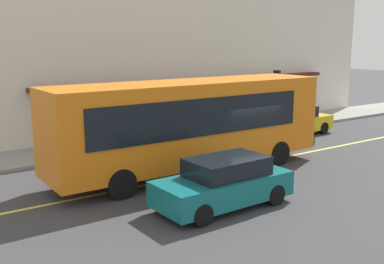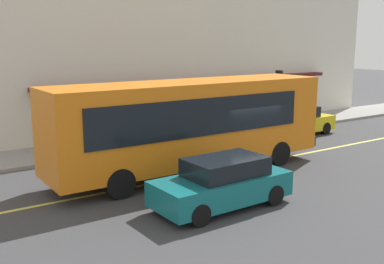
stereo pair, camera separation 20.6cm
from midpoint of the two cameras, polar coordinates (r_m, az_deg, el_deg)
The scene contains 10 objects.
ground at distance 18.56m, azimuth 5.55°, elevation -4.27°, with size 120.00×120.00×0.00m, color #38383A.
sidewalk at distance 23.18m, azimuth -3.83°, elevation -0.90°, with size 80.00×3.12×0.15m, color gray.
lane_centre_stripe at distance 18.56m, azimuth 5.55°, elevation -4.26°, with size 36.00×0.16×0.01m, color #D8D14C.
storefront_building at distance 29.32m, azimuth -4.22°, elevation 10.63°, with size 27.13×9.04×9.29m.
bus at distance 17.17m, azimuth -0.35°, elevation 1.30°, with size 11.14×2.64×3.50m.
traffic_light at distance 26.29m, azimuth 10.35°, elevation 5.81°, with size 0.30×0.52×3.20m.
car_yellow at distance 25.12m, azimuth 12.36°, elevation 1.36°, with size 4.34×1.95×1.52m.
car_teal at distance 13.93m, azimuth 3.56°, elevation -6.37°, with size 4.34×1.94×1.52m.
pedestrian_mid_block at distance 24.54m, azimuth -1.63°, elevation 2.60°, with size 0.34×0.34×1.83m.
pedestrian_by_curb at distance 21.60m, azimuth -13.84°, elevation 1.07°, with size 0.34×0.34×1.82m.
Camera 1 is at (-11.70, -13.54, 4.96)m, focal length 42.81 mm.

